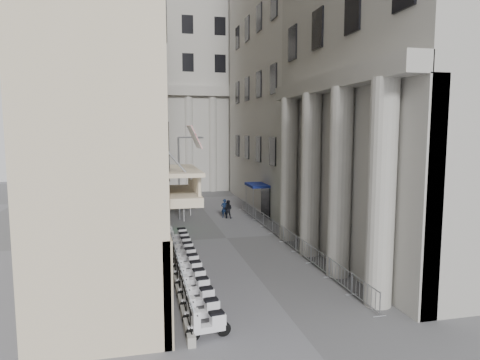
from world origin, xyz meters
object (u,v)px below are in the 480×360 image
object	(u,v)px
security_tent	(168,189)
pedestrian_a	(224,208)
street_lamp	(182,171)
scooter_0	(209,338)
info_kiosk	(165,217)
pedestrian_b	(228,209)

from	to	relation	value
security_tent	pedestrian_a	bearing A→B (deg)	-15.50
security_tent	street_lamp	world-z (taller)	street_lamp
scooter_0	pedestrian_a	bearing A→B (deg)	-19.75
scooter_0	info_kiosk	distance (m)	18.32
street_lamp	pedestrian_a	distance (m)	5.06
security_tent	pedestrian_a	distance (m)	5.29
street_lamp	info_kiosk	bearing A→B (deg)	-128.44
pedestrian_a	pedestrian_b	bearing A→B (deg)	122.00
security_tent	street_lamp	distance (m)	2.40
street_lamp	pedestrian_b	distance (m)	5.29
security_tent	pedestrian_b	bearing A→B (deg)	-18.26
scooter_0	street_lamp	bearing A→B (deg)	-10.12
info_kiosk	pedestrian_a	world-z (taller)	info_kiosk
pedestrian_b	pedestrian_a	bearing A→B (deg)	-29.51
scooter_0	security_tent	xyz separation A→B (m)	(-0.01, 23.15, 2.51)
pedestrian_a	info_kiosk	bearing A→B (deg)	28.55
street_lamp	pedestrian_a	world-z (taller)	street_lamp
scooter_0	security_tent	distance (m)	23.28
info_kiosk	pedestrian_a	xyz separation A→B (m)	(5.43, 3.53, -0.18)
street_lamp	pedestrian_a	size ratio (longest dim) A/B	4.28
info_kiosk	pedestrian_b	bearing A→B (deg)	53.15
security_tent	pedestrian_b	distance (m)	5.62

